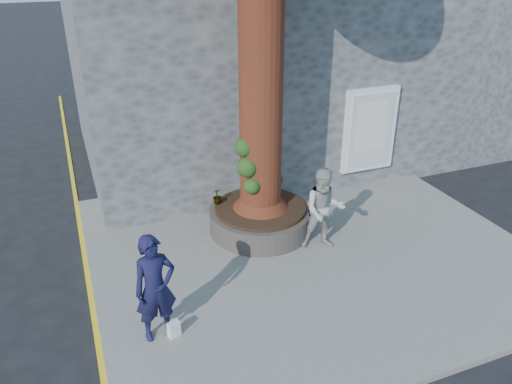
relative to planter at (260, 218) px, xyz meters
name	(u,v)px	position (x,y,z in m)	size (l,w,h in m)	color
ground	(261,292)	(-0.80, -2.00, -0.41)	(120.00, 120.00, 0.00)	black
pavement	(307,247)	(0.70, -1.00, -0.35)	(9.00, 8.00, 0.12)	slate
yellow_line	(91,298)	(-3.85, -1.00, -0.41)	(0.10, 30.00, 0.01)	yellow
stone_shop	(248,49)	(1.70, 5.20, 2.75)	(10.30, 8.30, 6.30)	#494C4E
neighbour_shop	(459,38)	(9.70, 5.20, 2.59)	(6.00, 8.00, 6.00)	#494C4E
planter	(260,218)	(0.00, 0.00, 0.00)	(2.30, 2.30, 0.60)	black
man	(155,288)	(-2.85, -2.57, 0.66)	(0.69, 0.45, 1.90)	#131335
woman	(324,209)	(0.97, -1.14, 0.61)	(0.88, 0.69, 1.81)	#A5A49E
shopping_bag	(174,329)	(-2.64, -2.69, -0.15)	(0.20, 0.12, 0.28)	white
plant_a	(262,194)	(0.13, 0.21, 0.49)	(0.19, 0.13, 0.36)	gray
plant_b	(311,208)	(0.85, -0.81, 0.49)	(0.20, 0.20, 0.37)	gray
plant_c	(217,196)	(-0.85, 0.50, 0.49)	(0.20, 0.20, 0.36)	gray
plant_d	(280,180)	(0.85, 0.85, 0.44)	(0.24, 0.21, 0.27)	gray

